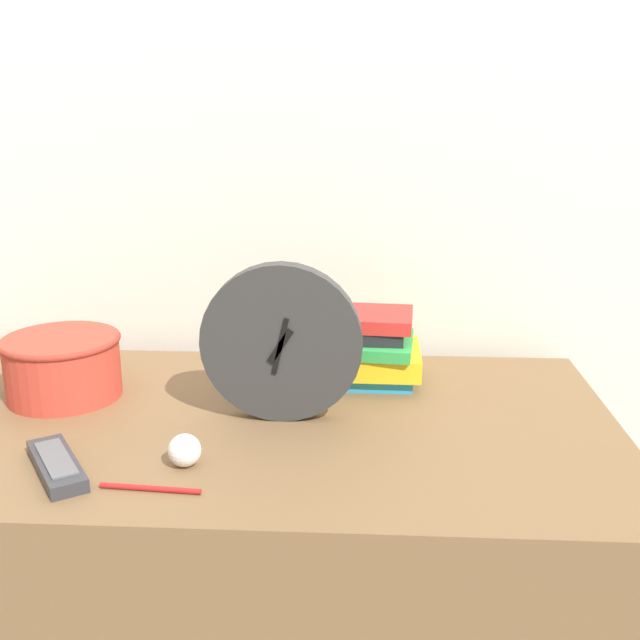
# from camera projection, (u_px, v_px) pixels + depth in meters

# --- Properties ---
(wall_back) EXTENTS (6.00, 0.04, 2.40)m
(wall_back) POSITION_uv_depth(u_px,v_px,m) (234.00, 142.00, 1.51)
(wall_back) COLOR silver
(wall_back) RESTS_ON ground_plane
(desk) EXTENTS (1.37, 0.66, 0.78)m
(desk) POSITION_uv_depth(u_px,v_px,m) (213.00, 614.00, 1.36)
(desk) COLOR brown
(desk) RESTS_ON ground_plane
(desk_clock) EXTENTS (0.26, 0.04, 0.26)m
(desk_clock) POSITION_uv_depth(u_px,v_px,m) (281.00, 343.00, 1.20)
(desk_clock) COLOR #333333
(desk_clock) RESTS_ON desk
(book_stack) EXTENTS (0.23, 0.17, 0.13)m
(book_stack) POSITION_uv_depth(u_px,v_px,m) (358.00, 348.00, 1.39)
(book_stack) COLOR #2D9ED1
(book_stack) RESTS_ON desk
(basket) EXTENTS (0.21, 0.21, 0.11)m
(basket) POSITION_uv_depth(u_px,v_px,m) (63.00, 364.00, 1.32)
(basket) COLOR #C63D2D
(basket) RESTS_ON desk
(tv_remote) EXTENTS (0.14, 0.17, 0.02)m
(tv_remote) POSITION_uv_depth(u_px,v_px,m) (57.00, 465.00, 1.06)
(tv_remote) COLOR #333338
(tv_remote) RESTS_ON desk
(crumpled_paper_ball) EXTENTS (0.05, 0.05, 0.05)m
(crumpled_paper_ball) POSITION_uv_depth(u_px,v_px,m) (185.00, 450.00, 1.08)
(crumpled_paper_ball) COLOR white
(crumpled_paper_ball) RESTS_ON desk
(pen) EXTENTS (0.14, 0.02, 0.01)m
(pen) POSITION_uv_depth(u_px,v_px,m) (150.00, 488.00, 1.01)
(pen) COLOR #B21E1E
(pen) RESTS_ON desk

